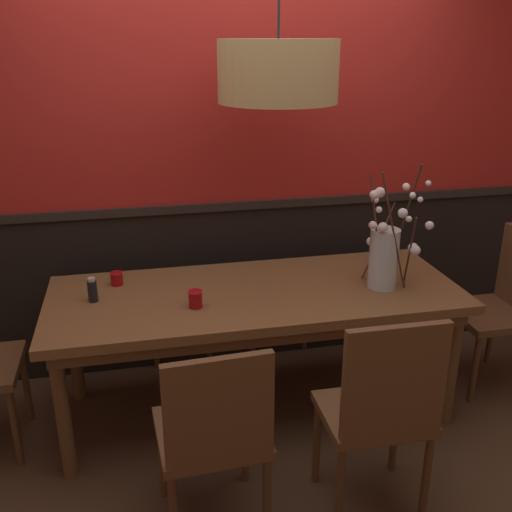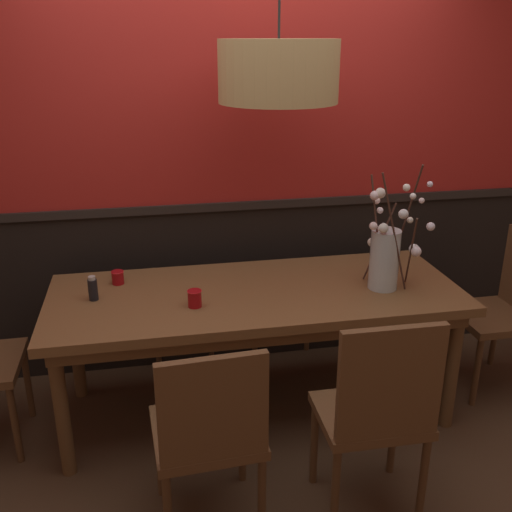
% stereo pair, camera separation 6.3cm
% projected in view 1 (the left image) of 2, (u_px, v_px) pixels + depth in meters
% --- Properties ---
extents(ground_plane, '(24.00, 24.00, 0.00)m').
position_uv_depth(ground_plane, '(256.00, 409.00, 3.38)').
color(ground_plane, '#4C3321').
extents(back_wall, '(5.29, 0.14, 2.89)m').
position_uv_depth(back_wall, '(233.00, 140.00, 3.48)').
color(back_wall, black).
rests_on(back_wall, ground).
extents(dining_table, '(2.19, 0.86, 0.75)m').
position_uv_depth(dining_table, '(256.00, 304.00, 3.15)').
color(dining_table, brown).
rests_on(dining_table, ground).
extents(chair_near_side_right, '(0.46, 0.39, 0.99)m').
position_uv_depth(chair_near_side_right, '(381.00, 407.00, 2.46)').
color(chair_near_side_right, brown).
rests_on(chair_near_side_right, ground).
extents(chair_far_side_left, '(0.43, 0.44, 0.88)m').
position_uv_depth(chair_far_side_left, '(175.00, 279.00, 3.90)').
color(chair_far_side_left, brown).
rests_on(chair_far_side_left, ground).
extents(chair_near_side_left, '(0.47, 0.46, 0.92)m').
position_uv_depth(chair_near_side_left, '(214.00, 430.00, 2.38)').
color(chair_near_side_left, brown).
rests_on(chair_near_side_left, ground).
extents(chair_head_east_end, '(0.42, 0.45, 0.96)m').
position_uv_depth(chair_head_east_end, '(502.00, 302.00, 3.49)').
color(chair_head_east_end, brown).
rests_on(chair_head_east_end, ground).
extents(chair_far_side_right, '(0.44, 0.40, 0.92)m').
position_uv_depth(chair_far_side_right, '(270.00, 270.00, 4.01)').
color(chair_far_side_right, brown).
rests_on(chair_far_side_right, ground).
extents(vase_with_blossoms, '(0.37, 0.38, 0.69)m').
position_uv_depth(vase_with_blossoms, '(385.00, 256.00, 3.10)').
color(vase_with_blossoms, silver).
rests_on(vase_with_blossoms, dining_table).
extents(candle_holder_nearer_center, '(0.07, 0.07, 0.07)m').
position_uv_depth(candle_holder_nearer_center, '(117.00, 278.00, 3.17)').
color(candle_holder_nearer_center, '#9E0F14').
rests_on(candle_holder_nearer_center, dining_table).
extents(candle_holder_nearer_edge, '(0.07, 0.07, 0.09)m').
position_uv_depth(candle_holder_nearer_edge, '(195.00, 299.00, 2.91)').
color(candle_holder_nearer_edge, '#9E0F14').
rests_on(candle_holder_nearer_edge, dining_table).
extents(condiment_bottle, '(0.05, 0.05, 0.13)m').
position_uv_depth(condiment_bottle, '(92.00, 290.00, 2.97)').
color(condiment_bottle, black).
rests_on(condiment_bottle, dining_table).
extents(pendant_lamp, '(0.58, 0.58, 1.18)m').
position_uv_depth(pendant_lamp, '(278.00, 71.00, 2.80)').
color(pendant_lamp, tan).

